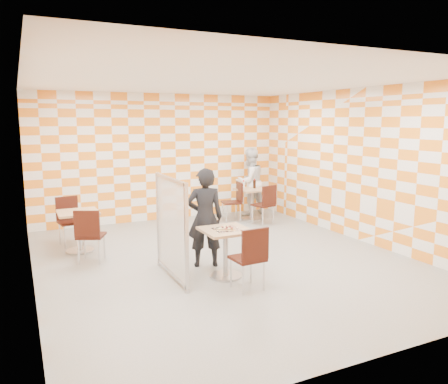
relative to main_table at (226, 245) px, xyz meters
The scene contains 15 objects.
room_shell 1.66m from the main_table, 76.10° to the left, with size 7.00×7.00×7.00m.
main_table is the anchor object (origin of this frame).
second_table 4.01m from the main_table, 55.32° to the left, with size 0.70×0.70×0.75m.
empty_table 2.98m from the main_table, 128.40° to the left, with size 0.70×0.70×0.75m.
chair_main_front 0.67m from the main_table, 84.28° to the right, with size 0.44×0.45×0.92m.
chair_second_front 3.50m from the main_table, 49.15° to the left, with size 0.51×0.51×0.92m.
chair_second_side 3.80m from the main_table, 60.98° to the left, with size 0.50×0.49×0.92m.
chair_empty_near 2.36m from the main_table, 138.83° to the left, with size 0.56×0.57×0.92m.
chair_empty_far 3.51m from the main_table, 123.77° to the left, with size 0.48×0.49×0.92m.
partition 0.87m from the main_table, 158.03° to the left, with size 0.08×1.38×1.55m.
man_dark 0.69m from the main_table, 97.61° to the left, with size 0.59×0.39×1.62m, color black.
man_white 4.55m from the main_table, 56.67° to the left, with size 0.82×0.64×1.69m, color white.
pizza_on_foil 0.26m from the main_table, 90.13° to the right, with size 0.40×0.40×0.04m.
sport_bottle 4.07m from the main_table, 58.24° to the left, with size 0.06×0.06×0.20m.
soda_bottle 4.12m from the main_table, 54.60° to the left, with size 0.07×0.07×0.23m.
Camera 1 is at (-3.09, -6.52, 2.37)m, focal length 35.00 mm.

